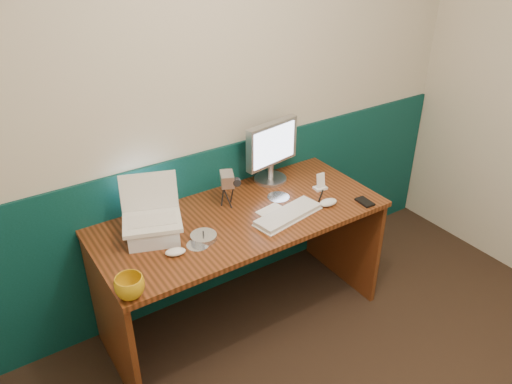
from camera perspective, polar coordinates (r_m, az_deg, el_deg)
back_wall at (r=2.84m, az=-4.15°, el=9.84°), size 3.50×0.04×2.50m
wainscot at (r=3.16m, az=-3.56°, el=-3.09°), size 3.48×0.02×1.00m
desk at (r=2.95m, az=-1.62°, el=-8.88°), size 1.60×0.70×0.75m
laptop_riser at (r=2.57m, az=-11.66°, el=-4.43°), size 0.31×0.28×0.09m
laptop at (r=2.49m, az=-12.04°, el=-1.30°), size 0.35×0.31×0.24m
monitor at (r=3.00m, az=1.70°, el=4.50°), size 0.38×0.17×0.37m
keyboard at (r=2.71m, az=3.68°, el=-2.65°), size 0.42×0.20×0.02m
mouse_right at (r=2.84m, az=8.25°, el=-1.18°), size 0.11×0.07×0.04m
mouse_left at (r=2.46m, az=-9.19°, el=-6.77°), size 0.11×0.09×0.03m
mug at (r=2.24m, az=-14.23°, el=-10.47°), size 0.13×0.13×0.10m
camcorder at (r=2.77m, az=-3.30°, el=0.42°), size 0.15×0.17×0.22m
cd_spindle at (r=2.55m, az=-6.01°, el=-5.14°), size 0.13×0.13×0.03m
cd_loose_a at (r=2.52m, az=-6.67°, el=-6.01°), size 0.11×0.11×0.00m
cd_loose_b at (r=2.90m, az=2.57°, el=-0.56°), size 0.13×0.13×0.00m
pen at (r=2.94m, az=7.46°, el=-0.30°), size 0.12×0.11×0.01m
papers at (r=2.76m, az=1.79°, el=-2.18°), size 0.17×0.13×0.00m
dock at (r=3.00m, az=7.35°, el=0.46°), size 0.08×0.06×0.01m
music_player at (r=2.98m, az=7.41°, el=1.33°), size 0.05×0.03×0.09m
pda at (r=2.90m, az=12.33°, el=-1.11°), size 0.07×0.11×0.01m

